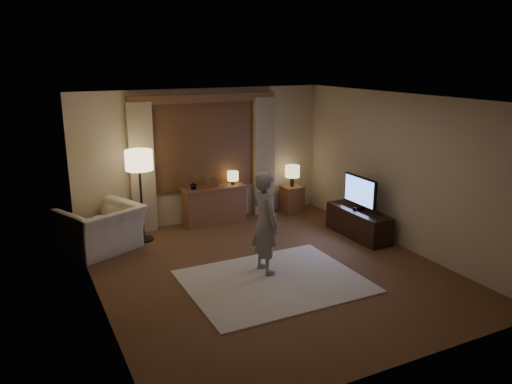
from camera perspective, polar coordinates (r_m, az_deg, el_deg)
room at (r=7.72m, az=-0.03°, el=1.47°), size 5.04×5.54×2.64m
rug at (r=7.37m, az=2.07°, el=-10.16°), size 2.50×2.00×0.02m
sideboard at (r=9.78m, az=-4.77°, el=-1.60°), size 1.20×0.40×0.70m
picture_frame at (r=9.66m, az=-4.82°, el=0.96°), size 0.16×0.02×0.20m
plant at (r=9.51m, az=-7.07°, el=0.99°), size 0.17×0.13×0.30m
table_lamp_sideboard at (r=9.78m, az=-2.66°, el=1.78°), size 0.22×0.22×0.30m
floor_lamp at (r=8.80m, az=-13.20°, el=3.00°), size 0.47×0.47×1.63m
armchair at (r=8.72m, az=-17.26°, el=-4.09°), size 1.52×1.45×0.77m
side_table at (r=10.48m, az=4.11°, el=-0.82°), size 0.40×0.40×0.56m
table_lamp_side at (r=10.33m, az=4.18°, el=2.31°), size 0.30×0.30×0.44m
tv_stand at (r=9.25m, az=11.62°, el=-3.50°), size 0.45×1.40×0.50m
tv at (r=9.08m, az=11.80°, el=0.03°), size 0.21×0.85×0.62m
person at (r=7.39m, az=1.06°, el=-3.50°), size 0.40×0.58×1.55m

